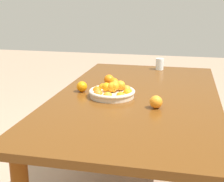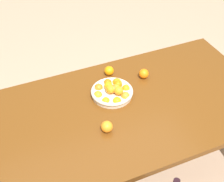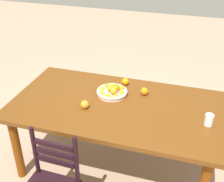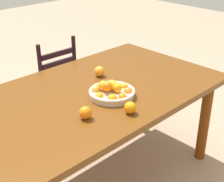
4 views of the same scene
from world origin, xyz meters
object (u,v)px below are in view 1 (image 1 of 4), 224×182
(orange_loose_2, at_px, (156,102))
(drinking_glass, at_px, (160,64))
(orange_loose_0, at_px, (82,87))
(fruit_bowl, at_px, (112,91))
(dining_table, at_px, (137,107))
(orange_loose_1, at_px, (109,80))

(orange_loose_2, xyz_separation_m, drinking_glass, (-1.09, -0.07, 0.01))
(orange_loose_0, relative_size, drinking_glass, 0.72)
(fruit_bowl, bearing_deg, drinking_glass, 165.65)
(dining_table, height_order, fruit_bowl, fruit_bowl)
(orange_loose_2, bearing_deg, dining_table, -149.21)
(fruit_bowl, height_order, drinking_glass, fruit_bowl)
(orange_loose_1, bearing_deg, dining_table, 48.21)
(orange_loose_1, bearing_deg, orange_loose_0, -31.14)
(dining_table, xyz_separation_m, orange_loose_0, (0.01, -0.39, 0.13))
(drinking_glass, bearing_deg, orange_loose_2, 3.60)
(fruit_bowl, distance_m, orange_loose_0, 0.24)
(orange_loose_0, height_order, orange_loose_1, orange_loose_1)
(orange_loose_0, height_order, drinking_glass, drinking_glass)
(orange_loose_1, xyz_separation_m, orange_loose_2, (0.47, 0.40, 0.00))
(dining_table, distance_m, orange_loose_2, 0.32)
(fruit_bowl, xyz_separation_m, orange_loose_1, (-0.30, -0.09, 0.00))
(orange_loose_1, bearing_deg, fruit_bowl, 17.10)
(orange_loose_0, bearing_deg, drinking_glass, 151.03)
(dining_table, xyz_separation_m, orange_loose_1, (-0.22, -0.25, 0.13))
(drinking_glass, bearing_deg, orange_loose_0, -28.97)
(orange_loose_2, height_order, drinking_glass, drinking_glass)
(dining_table, bearing_deg, fruit_bowl, -61.69)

